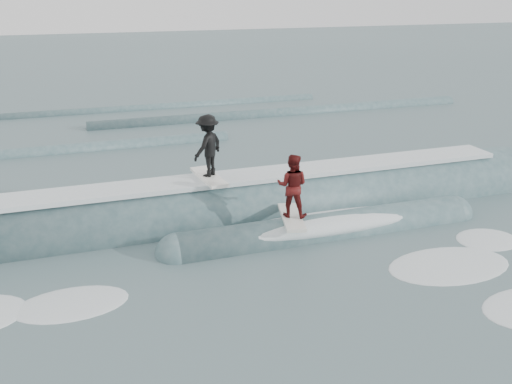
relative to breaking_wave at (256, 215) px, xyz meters
name	(u,v)px	position (x,y,z in m)	size (l,w,h in m)	color
ground	(302,279)	(-0.24, -4.26, -0.03)	(160.00, 160.00, 0.00)	#3F585C
breaking_wave	(256,215)	(0.00, 0.00, 0.00)	(22.68, 4.05, 2.55)	#36545B
surfer_black	(208,148)	(-1.44, 0.30, 2.30)	(1.39, 2.04, 2.00)	white
surfer_red	(292,188)	(0.43, -1.90, 1.51)	(1.12, 2.07, 1.93)	white
whitewater	(320,298)	(-0.21, -5.25, -0.03)	(16.06, 6.91, 0.10)	white
far_swells	(165,125)	(-0.46, 13.39, -0.03)	(37.75, 8.65, 0.80)	#36545B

